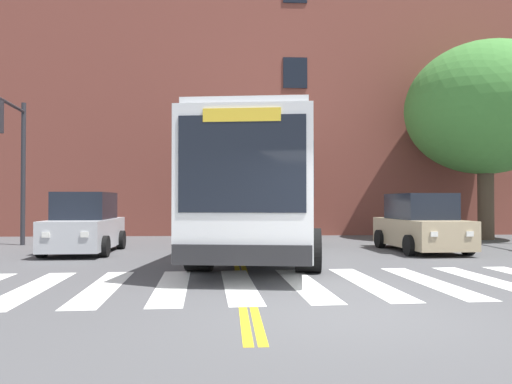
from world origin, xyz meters
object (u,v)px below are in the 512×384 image
(car_silver_near_lane, at_px, (85,225))
(car_grey_behind_bus, at_px, (277,217))
(car_tan_far_lane, at_px, (420,225))
(street_tree_curbside_large, at_px, (485,109))
(traffic_light_far_corner, at_px, (12,145))
(city_bus, at_px, (265,190))

(car_silver_near_lane, distance_m, car_grey_behind_bus, 11.45)
(car_silver_near_lane, height_order, car_grey_behind_bus, car_silver_near_lane)
(car_tan_far_lane, relative_size, street_tree_curbside_large, 0.47)
(car_tan_far_lane, xyz_separation_m, traffic_light_far_corner, (-13.16, 1.79, 2.60))
(city_bus, distance_m, car_grey_behind_bus, 10.01)
(city_bus, distance_m, street_tree_curbside_large, 11.09)
(traffic_light_far_corner, xyz_separation_m, street_tree_curbside_large, (17.60, 2.60, 1.89))
(city_bus, distance_m, traffic_light_far_corner, 8.70)
(car_silver_near_lane, xyz_separation_m, car_grey_behind_bus, (6.73, 9.26, -0.04))
(traffic_light_far_corner, bearing_deg, car_grey_behind_bus, 38.17)
(car_grey_behind_bus, distance_m, street_tree_curbside_large, 10.43)
(car_tan_far_lane, height_order, traffic_light_far_corner, traffic_light_far_corner)
(city_bus, height_order, traffic_light_far_corner, traffic_light_far_corner)
(city_bus, relative_size, street_tree_curbside_large, 1.40)
(car_tan_far_lane, distance_m, street_tree_curbside_large, 7.69)
(city_bus, xyz_separation_m, car_silver_near_lane, (-5.38, 0.59, -1.06))
(car_silver_near_lane, bearing_deg, traffic_light_far_corner, 149.23)
(car_grey_behind_bus, relative_size, street_tree_curbside_large, 0.56)
(car_grey_behind_bus, height_order, traffic_light_far_corner, traffic_light_far_corner)
(car_grey_behind_bus, bearing_deg, city_bus, -97.82)
(street_tree_curbside_large, bearing_deg, car_grey_behind_bus, 148.20)
(car_silver_near_lane, bearing_deg, city_bus, -6.27)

